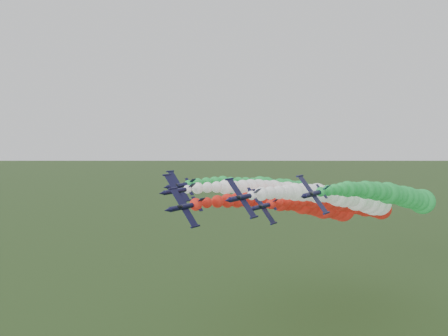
{
  "coord_description": "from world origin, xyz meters",
  "views": [
    {
      "loc": [
        62.83,
        -73.17,
        60.73
      ],
      "look_at": [
        -0.09,
        11.99,
        52.49
      ],
      "focal_mm": 35.0,
      "sensor_mm": 36.0,
      "label": 1
    }
  ],
  "objects": [
    {
      "name": "jet_inner_left",
      "position": [
        -7.16,
        63.95,
        39.77
      ],
      "size": [
        14.37,
        87.23,
        18.75
      ],
      "rotation": [
        0.0,
        0.87,
        0.0
      ],
      "color": "#121236",
      "rests_on": "ground"
    },
    {
      "name": "jet_inner_right",
      "position": [
        13.48,
        63.91,
        39.8
      ],
      "size": [
        14.66,
        87.51,
        19.04
      ],
      "rotation": [
        0.0,
        0.87,
        0.0
      ],
      "color": "#121236",
      "rests_on": "ground"
    },
    {
      "name": "jet_trail",
      "position": [
        9.23,
        77.26,
        35.8
      ],
      "size": [
        14.56,
        87.41,
        18.94
      ],
      "rotation": [
        0.0,
        0.87,
        0.0
      ],
      "color": "#121236",
      "rests_on": "ground"
    },
    {
      "name": "jet_lead",
      "position": [
        2.58,
        56.73,
        37.64
      ],
      "size": [
        14.8,
        87.65,
        19.18
      ],
      "rotation": [
        0.0,
        0.87,
        0.0
      ],
      "color": "#121236",
      "rests_on": "ground"
    },
    {
      "name": "jet_outer_left",
      "position": [
        -15.95,
        75.87,
        39.25
      ],
      "size": [
        15.23,
        88.08,
        19.6
      ],
      "rotation": [
        0.0,
        0.87,
        0.0
      ],
      "color": "#121236",
      "rests_on": "ground"
    },
    {
      "name": "jet_outer_right",
      "position": [
        25.07,
        74.83,
        40.39
      ],
      "size": [
        15.06,
        87.92,
        19.44
      ],
      "rotation": [
        0.0,
        0.87,
        0.0
      ],
      "color": "#121236",
      "rests_on": "ground"
    }
  ]
}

